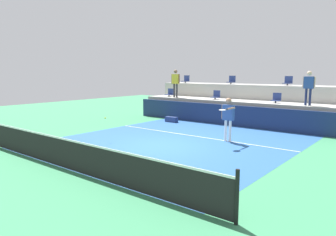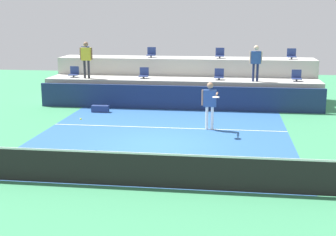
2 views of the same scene
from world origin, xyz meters
name	(u,v)px [view 2 (image 2 of 2)]	position (x,y,z in m)	size (l,w,h in m)	color
ground_plane	(158,145)	(0.00, 0.00, 0.00)	(40.00, 40.00, 0.00)	#388456
court_inner_paint	(162,137)	(0.00, 1.00, 0.00)	(9.00, 10.00, 0.01)	#285693
court_service_line	(168,128)	(0.00, 2.40, 0.01)	(9.00, 0.06, 0.00)	white
tennis_net	(133,168)	(0.00, -4.00, 0.50)	(10.48, 0.08, 1.07)	black
sponsor_backboard	(178,98)	(0.00, 6.00, 0.55)	(13.00, 0.16, 1.10)	navy
seating_tier_lower	(181,92)	(0.00, 7.30, 0.62)	(13.00, 1.80, 1.25)	#ADAAA3
seating_tier_upper	(185,78)	(0.00, 9.10, 1.05)	(13.00, 1.80, 2.10)	#ADAAA3
stadium_chair_lower_far_left	(74,73)	(-5.31, 7.23, 1.46)	(0.44, 0.40, 0.52)	#2D2D33
stadium_chair_lower_left	(144,74)	(-1.82, 7.23, 1.46)	(0.44, 0.40, 0.52)	#2D2D33
stadium_chair_lower_right	(219,75)	(1.79, 7.23, 1.46)	(0.44, 0.40, 0.52)	#2D2D33
stadium_chair_lower_far_right	(297,76)	(5.35, 7.23, 1.46)	(0.44, 0.40, 0.52)	#2D2D33
stadium_chair_upper_far_left	(85,52)	(-5.30, 9.03, 2.31)	(0.44, 0.40, 0.52)	#2D2D33
stadium_chair_upper_left	(151,53)	(-1.76, 9.03, 2.31)	(0.44, 0.40, 0.52)	#2D2D33
stadium_chair_upper_right	(220,54)	(1.75, 9.03, 2.31)	(0.44, 0.40, 0.52)	#2D2D33
stadium_chair_upper_far_right	(292,55)	(5.29, 9.03, 2.31)	(0.44, 0.40, 0.52)	#2D2D33
tennis_player	(210,101)	(1.60, 2.35, 1.11)	(0.70, 1.23, 1.80)	white
spectator_in_grey	(86,56)	(-4.54, 6.85, 2.31)	(0.61, 0.26, 1.75)	#2D2D33
spectator_leaning_on_rail	(256,60)	(3.45, 6.85, 2.24)	(0.58, 0.24, 1.65)	navy
tennis_ball	(81,119)	(-2.40, -0.71, 0.96)	(0.07, 0.07, 0.07)	#CCE033
equipment_bag	(100,109)	(-3.39, 4.97, 0.15)	(0.76, 0.28, 0.30)	navy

